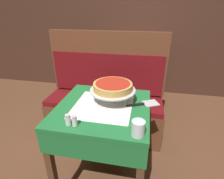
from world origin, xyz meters
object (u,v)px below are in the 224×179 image
Objects in this scene: pizza_server at (144,104)px; pepper_shaker at (75,121)px; dining_table_rear at (132,62)px; booth_bench at (105,106)px; dining_table_front at (103,119)px; deep_dish_pizza at (113,86)px; salt_shaker at (68,120)px; pizza_pan_stand at (113,91)px; water_glass_near at (138,128)px; condiment_caddy at (130,53)px.

pepper_shaker is at bearing -139.53° from pizza_server.
dining_table_rear is 0.57× the size of booth_bench.
booth_bench is at bearing 102.72° from dining_table_front.
deep_dish_pizza is (0.21, -0.60, 0.55)m from booth_bench.
salt_shaker is at bearing 180.00° from pepper_shaker.
water_glass_near is (0.22, -0.38, -0.04)m from pizza_pan_stand.
pizza_server is (0.46, -0.60, 0.42)m from booth_bench.
pizza_server reaches higher than dining_table_rear.
booth_bench reaches higher than pizza_server.
pizza_server is at bearing -1.06° from pizza_pan_stand.
condiment_caddy is (0.04, 1.60, 0.17)m from dining_table_front.
dining_table_rear is (0.07, 1.61, 0.02)m from dining_table_front.
dining_table_rear reaches higher than dining_table_front.
water_glass_near is at bearing -45.79° from dining_table_front.
pizza_pan_stand is (-0.02, -1.52, 0.20)m from dining_table_rear.
water_glass_near is 1.30× the size of salt_shaker.
pizza_server is at bearing 86.05° from water_glass_near.
condiment_caddy reaches higher than water_glass_near.
dining_table_rear is at bearing 82.94° from salt_shaker.
pizza_pan_stand is 0.27m from pizza_server.
water_glass_near is 0.40m from pepper_shaker.
water_glass_near is (0.44, -0.98, 0.46)m from booth_bench.
dining_table_front is 1.61m from condiment_caddy.
pizza_pan_stand is 2.27× the size of condiment_caddy.
salt_shaker is (-0.44, 0.01, -0.01)m from water_glass_near.
dining_table_front is at bearing -92.66° from dining_table_rear.
condiment_caddy is at bearing -161.67° from dining_table_rear.
water_glass_near reaches higher than dining_table_front.
pepper_shaker is at bearing -115.36° from pizza_pan_stand.
deep_dish_pizza is at bearing 57.23° from dining_table_front.
pizza_pan_stand is 1.51m from condiment_caddy.
pizza_server is (0.25, -0.00, -0.09)m from pizza_pan_stand.
booth_bench is at bearing 109.66° from pizza_pan_stand.
condiment_caddy reaches higher than deep_dish_pizza.
deep_dish_pizza is 0.28m from pizza_server.
booth_bench is 8.78× the size of condiment_caddy.
pepper_shaker is at bearing -94.78° from condiment_caddy.
water_glass_near is at bearing -83.76° from dining_table_rear.
condiment_caddy reaches higher than pizza_pan_stand.
pizza_pan_stand is at bearing 178.94° from pizza_server.
pepper_shaker reaches higher than dining_table_rear.
condiment_caddy reaches higher than dining_table_front.
condiment_caddy is (-0.02, 1.50, -0.04)m from pizza_pan_stand.
pizza_pan_stand is (0.21, -0.60, 0.51)m from booth_bench.
water_glass_near is at bearing -65.90° from booth_bench.
pepper_shaker is (-0.40, 0.01, -0.01)m from water_glass_near.
deep_dish_pizza is at bearing -90.62° from dining_table_rear.
pizza_pan_stand reaches higher than salt_shaker.
salt_shaker reaches higher than pepper_shaker.
booth_bench reaches higher than deep_dish_pizza.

